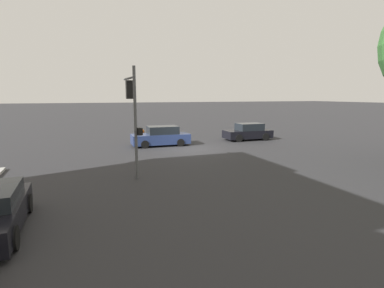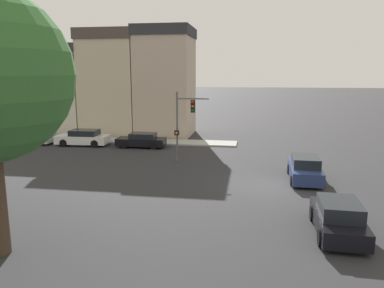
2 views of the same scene
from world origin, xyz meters
TOP-DOWN VIEW (x-y plane):
  - ground_plane at (0.00, 0.00)m, footprint 300.00×300.00m
  - traffic_signal at (5.02, 6.11)m, footprint 0.62×2.52m
  - crossing_car_0 at (-6.50, -2.37)m, footprint 4.25×2.00m
  - crossing_car_1 at (1.53, -2.11)m, footprint 4.54×2.00m

SIDE VIEW (x-z plane):
  - ground_plane at x=0.00m, z-range 0.00..0.00m
  - crossing_car_0 at x=-6.50m, z-range -0.05..1.43m
  - crossing_car_1 at x=1.53m, z-range -0.05..1.49m
  - traffic_signal at x=5.02m, z-range 0.76..6.01m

